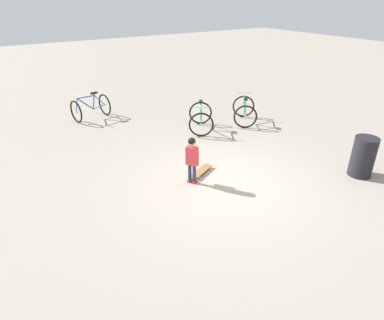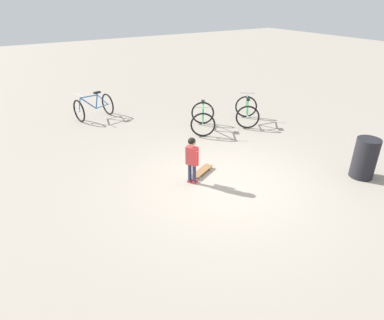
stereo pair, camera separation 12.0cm
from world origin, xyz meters
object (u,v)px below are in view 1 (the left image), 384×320
at_px(bicycle_near, 244,111).
at_px(bicycle_mid, 91,107).
at_px(skateboard, 202,171).
at_px(trash_bin, 363,157).
at_px(child_person, 192,155).
at_px(bicycle_far, 201,118).

xyz_separation_m(bicycle_near, bicycle_mid, (-2.93, -3.94, -0.00)).
distance_m(skateboard, trash_bin, 3.58).
xyz_separation_m(child_person, bicycle_near, (-2.26, 3.41, -0.28)).
bearing_deg(bicycle_mid, bicycle_near, 53.36).
bearing_deg(bicycle_far, child_person, -37.66).
bearing_deg(child_person, bicycle_near, 123.55).
relative_size(bicycle_far, trash_bin, 1.42).
bearing_deg(skateboard, trash_bin, 55.92).
xyz_separation_m(bicycle_far, trash_bin, (4.21, 1.46, 0.07)).
height_order(skateboard, bicycle_mid, bicycle_mid).
bearing_deg(child_person, bicycle_far, 142.34).
relative_size(skateboard, bicycle_far, 0.55).
bearing_deg(trash_bin, bicycle_near, 179.23).
xyz_separation_m(bicycle_mid, trash_bin, (6.95, 3.88, 0.07)).
xyz_separation_m(child_person, bicycle_far, (-2.46, 1.90, -0.28)).
distance_m(child_person, skateboard, 0.76).
relative_size(bicycle_mid, bicycle_far, 0.93).
relative_size(child_person, skateboard, 1.50).
height_order(child_person, bicycle_near, child_person).
height_order(skateboard, bicycle_far, bicycle_far).
bearing_deg(skateboard, bicycle_near, 124.02).
xyz_separation_m(child_person, skateboard, (-0.24, 0.41, -0.60)).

